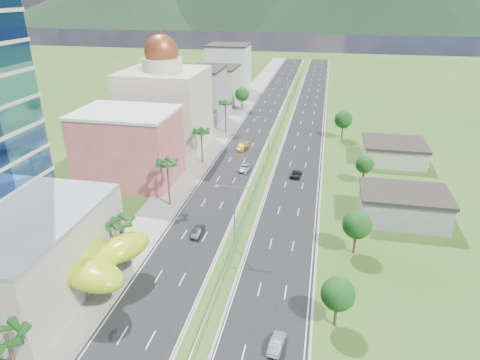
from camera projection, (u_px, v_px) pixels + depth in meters
The scene contains 34 objects.
ground at pixel (220, 284), 61.06m from camera, with size 500.00×500.00×0.00m, color #2D5119.
road_left at pixel (263, 115), 142.96m from camera, with size 11.00×260.00×0.04m, color black.
road_right at pixel (308, 118), 140.26m from camera, with size 11.00×260.00×0.04m, color black.
sidewalk_left at pixel (235, 114), 144.65m from camera, with size 7.00×260.00×0.12m, color gray.
median_guardrail at pixel (279, 131), 125.24m from camera, with size 0.10×216.06×0.76m.
streetlight_median_b at pixel (235, 210), 67.26m from camera, with size 6.04×0.25×11.00m.
streetlight_median_c at pixel (269, 133), 103.06m from camera, with size 6.04×0.25×11.00m.
streetlight_median_d at pixel (287, 93), 143.34m from camera, with size 6.04×0.25×11.00m.
streetlight_median_e at pixel (298, 70), 183.61m from camera, with size 6.04×0.25×11.00m.
lime_canopy at pixel (72, 255), 59.04m from camera, with size 18.00×15.00×7.40m.
pink_shophouse at pixel (128, 148), 91.68m from camera, with size 20.00×15.00×15.00m, color #BE4E57.
domed_building at pixel (165, 104), 110.70m from camera, with size 20.00×20.00×28.70m.
midrise_grey at pixel (197, 96), 134.26m from camera, with size 16.00×15.00×16.00m, color gray.
midrise_beige at pixel (215, 86), 154.56m from camera, with size 16.00×15.00×13.00m, color #BAB099.
midrise_white at pixel (229, 69), 174.13m from camera, with size 16.00×15.00×18.00m, color silver.
shed_near at pixel (403, 207), 77.38m from camera, with size 15.00×10.00×5.00m, color gray.
shed_far at pixel (394, 153), 103.99m from camera, with size 14.00×12.00×4.40m, color #BAB099.
palm_tree_a at pixel (7, 338), 40.89m from camera, with size 3.60×3.60×9.10m.
palm_tree_b at pixel (120, 224), 62.76m from camera, with size 3.60×3.60×8.10m.
palm_tree_c at pixel (167, 165), 80.07m from camera, with size 3.60×3.60×9.60m.
palm_tree_d at pixel (201, 133), 101.05m from camera, with size 3.60×3.60×8.60m.
palm_tree_e at pixel (225, 104), 123.11m from camera, with size 3.60×3.60×9.40m.
leafy_tree_lfar at pixel (242, 94), 146.60m from camera, with size 4.90×4.90×8.05m.
leafy_tree_ra at pixel (338, 294), 51.76m from camera, with size 4.20×4.20×6.90m.
leafy_tree_rb at pixel (357, 225), 66.27m from camera, with size 4.55×4.55×7.47m.
leafy_tree_rc at pixel (365, 165), 91.12m from camera, with size 3.85×3.85×6.33m.
leafy_tree_rd at pixel (343, 120), 118.20m from camera, with size 4.90×4.90×8.05m.
mountain_ridge at pixel (376, 29), 453.04m from camera, with size 860.00×140.00×90.00m, color black, non-canonical shape.
car_dark_left at pixel (198, 232), 72.90m from camera, with size 1.41×4.05×1.34m, color black.
car_silver_mid_left at pixel (245, 168), 99.11m from camera, with size 2.30×4.99×1.39m, color #A4A7AB.
car_yellow_far_left at pixel (242, 147), 112.09m from camera, with size 2.12×5.21×1.51m, color gold.
car_silver_right at pixel (277, 343), 49.95m from camera, with size 1.44×4.12×1.36m, color #97999E.
car_dark_far_right at pixel (296, 174), 96.01m from camera, with size 2.14×4.65×1.29m, color black.
motorcycle at pixel (113, 332), 51.60m from camera, with size 0.64×2.11×1.35m, color black.
Camera 1 is at (12.56, -48.12, 38.54)m, focal length 32.00 mm.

